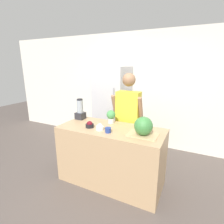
# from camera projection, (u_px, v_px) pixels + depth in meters

# --- Properties ---
(ground_plane) EXTENTS (14.00, 14.00, 0.00)m
(ground_plane) POSITION_uv_depth(u_px,v_px,m) (100.00, 194.00, 2.62)
(ground_plane) COLOR #564C47
(wall_back) EXTENTS (8.00, 0.06, 2.60)m
(wall_back) POSITION_uv_depth(u_px,v_px,m) (143.00, 91.00, 4.06)
(wall_back) COLOR silver
(wall_back) RESTS_ON ground_plane
(counter_island) EXTENTS (1.64, 0.72, 0.93)m
(counter_island) POSITION_uv_depth(u_px,v_px,m) (111.00, 155.00, 2.81)
(counter_island) COLOR tan
(counter_island) RESTS_ON ground_plane
(refrigerator) EXTENTS (0.69, 0.74, 1.84)m
(refrigerator) POSITION_uv_depth(u_px,v_px,m) (112.00, 107.00, 4.06)
(refrigerator) COLOR #B7B7BC
(refrigerator) RESTS_ON ground_plane
(person) EXTENTS (0.55, 0.27, 1.75)m
(person) POSITION_uv_depth(u_px,v_px,m) (128.00, 121.00, 3.15)
(person) COLOR #333338
(person) RESTS_ON ground_plane
(cutting_board) EXTENTS (0.41, 0.29, 0.01)m
(cutting_board) POSITION_uv_depth(u_px,v_px,m) (143.00, 135.00, 2.42)
(cutting_board) COLOR tan
(cutting_board) RESTS_ON counter_island
(watermelon) EXTENTS (0.26, 0.26, 0.26)m
(watermelon) POSITION_uv_depth(u_px,v_px,m) (143.00, 126.00, 2.37)
(watermelon) COLOR #3D7F3D
(watermelon) RESTS_ON cutting_board
(bowl_cherries) EXTENTS (0.13, 0.13, 0.10)m
(bowl_cherries) POSITION_uv_depth(u_px,v_px,m) (90.00, 125.00, 2.71)
(bowl_cherries) COLOR black
(bowl_cherries) RESTS_ON counter_island
(bowl_cream) EXTENTS (0.12, 0.12, 0.10)m
(bowl_cream) POSITION_uv_depth(u_px,v_px,m) (100.00, 127.00, 2.61)
(bowl_cream) COLOR white
(bowl_cream) RESTS_ON counter_island
(bowl_small_blue) EXTENTS (0.09, 0.09, 0.07)m
(bowl_small_blue) POSITION_uv_depth(u_px,v_px,m) (108.00, 130.00, 2.51)
(bowl_small_blue) COLOR navy
(bowl_small_blue) RESTS_ON counter_island
(blender) EXTENTS (0.15, 0.15, 0.37)m
(blender) POSITION_uv_depth(u_px,v_px,m) (80.00, 111.00, 3.11)
(blender) COLOR #28282D
(blender) RESTS_ON counter_island
(potted_plant) EXTENTS (0.15, 0.15, 0.22)m
(potted_plant) POSITION_uv_depth(u_px,v_px,m) (111.00, 116.00, 2.90)
(potted_plant) COLOR beige
(potted_plant) RESTS_ON counter_island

